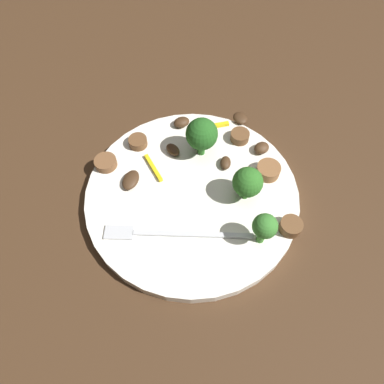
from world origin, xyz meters
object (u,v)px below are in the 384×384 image
Objects in this scene: broccoli_floret_1 at (265,227)px; mushroom_5 at (182,122)px; mushroom_2 at (262,148)px; mushroom_4 at (240,118)px; sausage_slice_3 at (291,226)px; pepper_strip_0 at (215,126)px; mushroom_3 at (225,163)px; mushroom_1 at (174,149)px; sausage_slice_2 at (106,163)px; mushroom_0 at (131,180)px; sausage_slice_0 at (138,142)px; sausage_slice_4 at (240,136)px; sausage_slice_1 at (268,170)px; fork at (167,234)px; broccoli_floret_2 at (202,134)px; plate at (192,195)px; pepper_strip_2 at (153,168)px; broccoli_floret_0 at (248,182)px.

mushroom_5 is at bearing -84.19° from broccoli_floret_1.
mushroom_2 reaches higher than mushroom_4.
sausage_slice_3 reaches higher than pepper_strip_0.
mushroom_3 is 0.52× the size of pepper_strip_0.
mushroom_5 is 0.05m from pepper_strip_0.
mushroom_1 and mushroom_3 have the same top height.
sausage_slice_3 is at bearing 95.22° from pepper_strip_0.
sausage_slice_3 is (-0.18, 0.18, 0.00)m from sausage_slice_2.
sausage_slice_2 is at bearing -22.07° from mushroom_3.
sausage_slice_3 is 0.86× the size of mushroom_0.
sausage_slice_0 is 0.96× the size of sausage_slice_3.
sausage_slice_4 is 0.65× the size of pepper_strip_0.
broccoli_floret_1 is 2.19× the size of mushroom_1.
sausage_slice_1 is at bearing 74.86° from mushroom_2.
sausage_slice_2 is 1.10× the size of sausage_slice_3.
sausage_slice_1 is at bearing -143.93° from fork.
broccoli_floret_2 is at bearing 156.60° from mushroom_1.
sausage_slice_3 is (-0.09, 0.09, 0.01)m from plate.
sausage_slice_3 is (-0.05, 0.15, -0.03)m from broccoli_floret_2.
sausage_slice_3 reaches higher than mushroom_3.
pepper_strip_2 is at bearing -24.93° from sausage_slice_1.
mushroom_3 is (-0.01, -0.12, -0.03)m from broccoli_floret_1.
sausage_slice_2 is 0.63× the size of pepper_strip_2.
pepper_strip_2 is at bearing 25.19° from mushroom_1.
mushroom_0 is at bearing -49.12° from broccoli_floret_1.
pepper_strip_2 is (-0.03, -0.01, -0.00)m from mushroom_0.
mushroom_2 is at bearing -133.24° from broccoli_floret_0.
plate is 0.07m from fork.
sausage_slice_3 is 1.12× the size of mushroom_4.
mushroom_1 is at bearing 9.97° from mushroom_4.
mushroom_3 is at bearing 50.60° from mushroom_4.
mushroom_1 is 0.11m from mushroom_4.
broccoli_floret_0 is 0.08m from mushroom_2.
sausage_slice_2 reaches higher than mushroom_0.
broccoli_floret_2 is at bearing -74.16° from broccoli_floret_0.
pepper_strip_0 is (-0.11, 0.01, -0.00)m from sausage_slice_0.
mushroom_5 is (0.06, -0.21, -0.00)m from sausage_slice_3.
mushroom_2 is at bearing -166.80° from plate.
fork is 6.98× the size of mushroom_4.
pepper_strip_0 is at bearing -96.09° from broccoli_floret_0.
plate is 0.08m from broccoli_floret_2.
plate is 0.11m from sausage_slice_4.
broccoli_floret_2 reaches higher than mushroom_5.
fork is at bearing 101.58° from mushroom_0.
mushroom_2 and mushroom_5 have the same top height.
sausage_slice_4 is at bearing 172.04° from mushroom_1.
mushroom_3 is at bearing -93.91° from broccoli_floret_1.
mushroom_2 is at bearing -176.07° from mushroom_3.
mushroom_5 is (0.08, -0.02, 0.00)m from mushroom_4.
mushroom_0 is at bearing 14.07° from mushroom_4.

